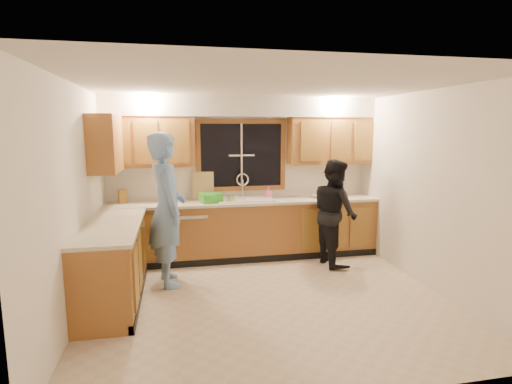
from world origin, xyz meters
TOP-DOWN VIEW (x-y plane):
  - floor at (0.00, 0.00)m, footprint 4.20×4.20m
  - ceiling at (0.00, 0.00)m, footprint 4.20×4.20m
  - wall_back at (0.00, 1.90)m, footprint 4.20×0.00m
  - wall_left at (-2.10, 0.00)m, footprint 0.00×3.80m
  - wall_right at (2.10, 0.00)m, footprint 0.00×3.80m
  - base_cabinets_back at (0.00, 1.60)m, footprint 4.20×0.60m
  - base_cabinets_left at (-1.80, 0.35)m, footprint 0.60×1.90m
  - countertop_back at (0.00, 1.58)m, footprint 4.20×0.63m
  - countertop_left at (-1.79, 0.35)m, footprint 0.63×1.90m
  - upper_cabinets_left at (-1.43, 1.73)m, footprint 1.35×0.33m
  - upper_cabinets_right at (1.43, 1.73)m, footprint 1.35×0.33m
  - upper_cabinets_return at (-1.94, 1.12)m, footprint 0.33×0.90m
  - soffit at (0.00, 1.72)m, footprint 4.20×0.35m
  - window_frame at (0.00, 1.89)m, footprint 1.44×0.03m
  - sink at (0.00, 1.60)m, footprint 0.86×0.52m
  - dishwasher at (-0.85, 1.59)m, footprint 0.60×0.56m
  - stove at (-1.80, -0.22)m, footprint 0.58×0.75m
  - man at (-1.17, 0.74)m, footprint 0.60×0.80m
  - woman at (1.26, 1.04)m, footprint 0.66×0.82m
  - knife_block at (-1.83, 1.70)m, footprint 0.14×0.13m
  - cutting_board at (-0.63, 1.80)m, footprint 0.34×0.14m
  - dish_crate at (-0.54, 1.52)m, footprint 0.36×0.35m
  - soap_bottle at (0.40, 1.71)m, footprint 0.09×0.09m
  - bowl at (1.20, 1.57)m, footprint 0.29×0.29m
  - can_left at (-0.19, 1.49)m, footprint 0.07×0.07m
  - can_right at (-0.27, 1.39)m, footprint 0.08×0.08m

SIDE VIEW (x-z plane):
  - floor at x=0.00m, z-range 0.00..0.00m
  - dishwasher at x=-0.85m, z-range 0.00..0.82m
  - base_cabinets_back at x=0.00m, z-range 0.00..0.88m
  - base_cabinets_left at x=-1.80m, z-range 0.00..0.88m
  - stove at x=-1.80m, z-range 0.00..0.90m
  - woman at x=1.26m, z-range 0.00..1.58m
  - sink at x=0.00m, z-range 0.58..1.15m
  - countertop_back at x=0.00m, z-range 0.88..0.92m
  - countertop_left at x=-1.79m, z-range 0.88..0.92m
  - bowl at x=1.20m, z-range 0.92..0.97m
  - can_left at x=-0.19m, z-range 0.92..1.03m
  - can_right at x=-0.27m, z-range 0.92..1.03m
  - dish_crate at x=-0.54m, z-range 0.92..1.06m
  - man at x=-1.17m, z-range 0.00..1.98m
  - soap_bottle at x=0.40m, z-range 0.92..1.11m
  - knife_block at x=-1.83m, z-range 0.92..1.13m
  - cutting_board at x=-0.63m, z-range 0.92..1.35m
  - wall_back at x=0.00m, z-range -0.85..3.35m
  - wall_left at x=-2.10m, z-range -0.65..3.15m
  - wall_right at x=2.10m, z-range -0.65..3.15m
  - window_frame at x=0.00m, z-range 1.03..2.17m
  - upper_cabinets_left at x=-1.43m, z-range 1.45..2.20m
  - upper_cabinets_right at x=1.43m, z-range 1.45..2.20m
  - upper_cabinets_return at x=-1.94m, z-range 1.45..2.20m
  - soffit at x=0.00m, z-range 2.20..2.50m
  - ceiling at x=0.00m, z-range 2.50..2.50m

